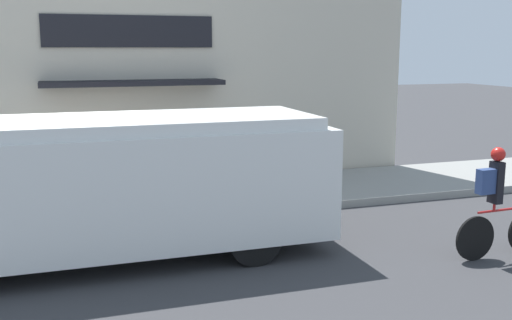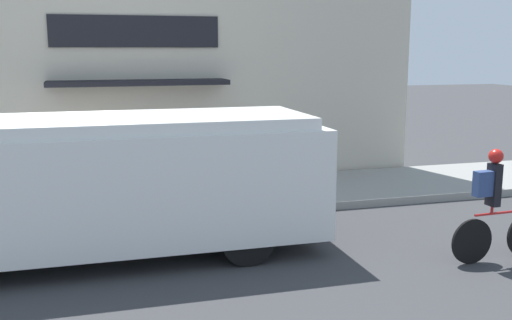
% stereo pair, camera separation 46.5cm
% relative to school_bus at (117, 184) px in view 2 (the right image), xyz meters
% --- Properties ---
extents(ground_plane, '(70.00, 70.00, 0.00)m').
position_rel_school_bus_xyz_m(ground_plane, '(-0.85, 1.42, -1.09)').
color(ground_plane, '#38383A').
extents(sidewalk, '(28.00, 2.77, 0.16)m').
position_rel_school_bus_xyz_m(sidewalk, '(-0.85, 2.81, -1.01)').
color(sidewalk, gray).
rests_on(sidewalk, ground_plane).
extents(storefront, '(16.07, 0.98, 5.82)m').
position_rel_school_bus_xyz_m(storefront, '(-0.81, 4.35, 1.82)').
color(storefront, beige).
rests_on(storefront, ground_plane).
extents(school_bus, '(6.80, 2.61, 2.08)m').
position_rel_school_bus_xyz_m(school_bus, '(0.00, 0.00, 0.00)').
color(school_bus, white).
rests_on(school_bus, ground_plane).
extents(cyclist, '(1.63, 0.21, 1.66)m').
position_rel_school_bus_xyz_m(cyclist, '(5.20, -1.76, -0.29)').
color(cyclist, black).
rests_on(cyclist, ground_plane).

